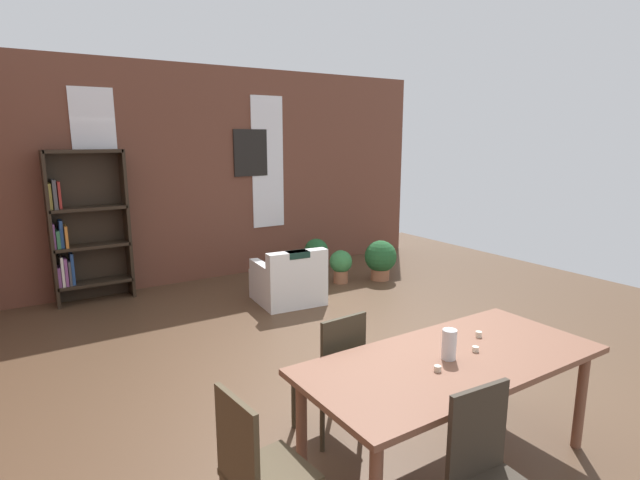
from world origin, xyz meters
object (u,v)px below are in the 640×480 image
vase_on_table (449,344)px  dining_chair_near_left (492,479)px  dining_table (452,369)px  potted_plant_corner (341,264)px  armchair_white (289,282)px  potted_plant_by_shelf (381,258)px  potted_plant_window (316,254)px  dining_chair_head_left (258,470)px  dining_chair_far_left (334,370)px  bookshelf_tall (83,228)px

vase_on_table → dining_chair_near_left: size_ratio=0.21×
dining_table → potted_plant_corner: dining_table is taller
armchair_white → potted_plant_by_shelf: (1.71, 0.18, 0.06)m
vase_on_table → potted_plant_by_shelf: (2.50, 3.68, -0.53)m
potted_plant_window → dining_chair_head_left: bearing=-125.4°
dining_table → armchair_white: size_ratio=2.33×
dining_chair_head_left → potted_plant_window: size_ratio=1.70×
dining_chair_far_left → armchair_white: size_ratio=1.09×
bookshelf_tall → potted_plant_window: size_ratio=3.58×
dining_table → potted_plant_window: 4.92m
dining_chair_far_left → armchair_white: bearing=66.8°
potted_plant_corner → dining_table: bearing=-115.6°
vase_on_table → potted_plant_corner: bearing=64.0°
vase_on_table → bookshelf_tall: size_ratio=0.10×
vase_on_table → dining_chair_near_left: vase_on_table is taller
dining_table → dining_chair_far_left: size_ratio=2.14×
dining_chair_near_left → potted_plant_by_shelf: size_ratio=1.56×
armchair_white → vase_on_table: bearing=-102.7°
armchair_white → potted_plant_corner: bearing=18.5°
vase_on_table → potted_plant_window: size_ratio=0.35×
bookshelf_tall → dining_chair_far_left: bearing=-76.8°
potted_plant_by_shelf → potted_plant_window: (-0.61, 0.87, -0.03)m
potted_plant_window → dining_chair_near_left: bearing=-113.7°
vase_on_table → dining_chair_far_left: vase_on_table is taller
potted_plant_by_shelf → potted_plant_window: potted_plant_by_shelf is taller
dining_chair_near_left → dining_chair_far_left: bearing=90.0°
vase_on_table → dining_chair_far_left: bearing=121.0°
vase_on_table → potted_plant_window: bearing=67.5°
dining_chair_near_left → armchair_white: size_ratio=1.09×
vase_on_table → dining_chair_head_left: 1.40m
dining_chair_far_left → dining_chair_near_left: same height
armchair_white → dining_chair_far_left: bearing=-113.2°
dining_table → vase_on_table: bearing=180.0°
potted_plant_by_shelf → vase_on_table: bearing=-124.2°
armchair_white → dining_chair_near_left: bearing=-106.0°
dining_chair_far_left → potted_plant_corner: dining_chair_far_left is taller
potted_plant_by_shelf → potted_plant_window: bearing=125.1°
bookshelf_tall → potted_plant_by_shelf: 4.19m
vase_on_table → armchair_white: 3.63m
armchair_white → potted_plant_window: size_ratio=1.56×
potted_plant_corner → potted_plant_window: 0.68m
dining_chair_far_left → dining_chair_near_left: bearing=-90.0°
bookshelf_tall → potted_plant_window: 3.41m
dining_chair_far_left → dining_chair_head_left: (-0.94, -0.69, 0.00)m
vase_on_table → dining_chair_near_left: (-0.41, -0.69, -0.35)m
potted_plant_corner → dining_chair_near_left: bearing=-116.8°
dining_chair_near_left → potted_plant_window: size_ratio=1.70×
vase_on_table → dining_chair_far_left: 0.88m
dining_chair_near_left → potted_plant_corner: (2.30, 4.55, -0.23)m
dining_chair_head_left → potted_plant_by_shelf: (3.85, 3.68, -0.18)m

